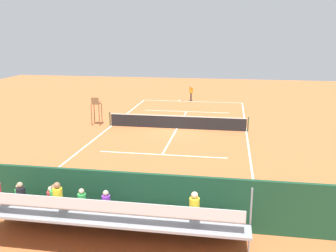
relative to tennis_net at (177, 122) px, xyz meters
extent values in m
plane|color=#BC6033|center=(0.00, 0.00, -0.50)|extent=(60.00, 60.00, 0.00)
cube|color=white|center=(0.00, -11.00, -0.50)|extent=(10.00, 0.10, 0.01)
cube|color=white|center=(0.00, 11.00, -0.50)|extent=(10.00, 0.10, 0.01)
cube|color=white|center=(-5.00, 0.00, -0.50)|extent=(0.10, 22.00, 0.01)
cube|color=white|center=(5.00, 0.00, -0.50)|extent=(0.10, 22.00, 0.01)
cube|color=white|center=(0.00, -6.05, -0.50)|extent=(7.50, 0.10, 0.01)
cube|color=white|center=(0.00, 6.05, -0.50)|extent=(7.50, 0.10, 0.01)
cube|color=white|center=(0.00, 0.00, -0.50)|extent=(0.10, 12.10, 0.01)
cube|color=white|center=(0.00, -11.00, -0.50)|extent=(0.10, 0.30, 0.01)
cube|color=black|center=(0.00, 0.00, -0.05)|extent=(10.00, 0.02, 0.91)
cube|color=white|center=(0.00, 0.00, 0.44)|extent=(10.00, 0.04, 0.06)
cylinder|color=#2D5133|center=(-5.10, 0.00, 0.03)|extent=(0.10, 0.10, 1.07)
cylinder|color=#2D5133|center=(5.10, 0.00, 0.03)|extent=(0.10, 0.10, 1.07)
cube|color=#194228|center=(0.00, 14.00, 0.50)|extent=(18.00, 0.16, 2.00)
cube|color=gray|center=(0.00, 14.35, -0.28)|extent=(9.00, 0.10, 0.45)
cube|color=gray|center=(0.00, 14.70, -0.09)|extent=(9.00, 0.80, 0.08)
cube|color=gray|center=(0.00, 14.32, -0.28)|extent=(9.00, 0.04, 0.45)
cube|color=silver|center=(0.00, 14.80, 0.33)|extent=(8.60, 0.36, 0.04)
cube|color=silver|center=(0.00, 14.98, 0.53)|extent=(8.60, 0.03, 0.36)
cube|color=gray|center=(0.00, 15.50, 0.36)|extent=(9.00, 0.80, 0.08)
cube|color=gray|center=(0.00, 15.12, 0.17)|extent=(9.00, 0.04, 0.45)
cube|color=silver|center=(0.00, 15.60, 0.78)|extent=(8.60, 0.36, 0.04)
cube|color=silver|center=(0.00, 15.78, 0.98)|extent=(8.60, 0.03, 0.36)
cube|color=gray|center=(0.00, 16.30, 0.81)|extent=(9.00, 0.80, 0.08)
cube|color=gray|center=(0.00, 15.92, 0.62)|extent=(9.00, 0.04, 0.45)
cube|color=silver|center=(0.00, 16.40, 1.23)|extent=(8.60, 0.36, 0.04)
cube|color=silver|center=(0.00, 16.58, 1.43)|extent=(8.60, 0.03, 0.36)
cylinder|color=gray|center=(-4.50, 15.50, 0.67)|extent=(0.06, 0.06, 2.35)
cube|color=#2D2D33|center=(1.91, 15.43, 0.82)|extent=(0.32, 0.40, 0.12)
cylinder|color=green|center=(1.91, 15.55, 1.10)|extent=(0.30, 0.30, 0.45)
sphere|color=#8C6647|center=(1.91, 15.55, 1.43)|extent=(0.20, 0.20, 0.20)
cube|color=#2D2D33|center=(3.14, 15.43, 0.82)|extent=(0.32, 0.40, 0.12)
cylinder|color=black|center=(3.14, 15.55, 1.10)|extent=(0.30, 0.30, 0.45)
sphere|color=tan|center=(3.14, 15.55, 1.43)|extent=(0.20, 0.20, 0.20)
cube|color=#2D2D33|center=(1.30, 14.63, 0.37)|extent=(0.32, 0.40, 0.12)
cylinder|color=green|center=(1.30, 14.75, 0.65)|extent=(0.30, 0.30, 0.45)
sphere|color=beige|center=(1.30, 14.75, 0.98)|extent=(0.20, 0.20, 0.20)
cube|color=#2D2D33|center=(-2.83, 16.23, 1.27)|extent=(0.32, 0.40, 0.12)
cylinder|color=yellow|center=(-2.83, 16.35, 1.55)|extent=(0.30, 0.30, 0.45)
sphere|color=beige|center=(-2.83, 16.35, 1.88)|extent=(0.20, 0.20, 0.20)
cube|color=#2D2D33|center=(1.39, 16.23, 1.27)|extent=(0.32, 0.40, 0.12)
cylinder|color=yellow|center=(1.39, 16.35, 1.55)|extent=(0.30, 0.30, 0.45)
sphere|color=#8C6647|center=(1.39, 16.35, 1.88)|extent=(0.20, 0.20, 0.20)
cube|color=#2D2D33|center=(2.47, 14.63, 0.37)|extent=(0.32, 0.40, 0.12)
cylinder|color=red|center=(2.47, 14.75, 0.65)|extent=(0.30, 0.30, 0.45)
sphere|color=beige|center=(2.47, 14.75, 0.98)|extent=(0.20, 0.20, 0.20)
cube|color=#2D2D33|center=(0.41, 14.63, 0.37)|extent=(0.32, 0.40, 0.12)
cylinder|color=purple|center=(0.41, 14.75, 0.65)|extent=(0.30, 0.30, 0.45)
sphere|color=beige|center=(0.41, 14.75, 0.98)|extent=(0.20, 0.20, 0.20)
cube|color=#2D2D33|center=(3.71, 14.63, 0.37)|extent=(0.32, 0.40, 0.12)
cylinder|color=green|center=(3.71, 14.75, 0.65)|extent=(0.30, 0.30, 0.45)
sphere|color=tan|center=(3.71, 14.75, 0.98)|extent=(0.20, 0.20, 0.20)
cylinder|color=brown|center=(5.90, -0.48, 0.30)|extent=(0.07, 0.07, 1.60)
cylinder|color=brown|center=(6.50, -0.48, 0.30)|extent=(0.07, 0.07, 1.60)
cylinder|color=brown|center=(5.90, 0.12, 0.30)|extent=(0.07, 0.07, 1.60)
cylinder|color=brown|center=(6.50, 0.12, 0.30)|extent=(0.07, 0.07, 1.60)
cube|color=brown|center=(6.20, -0.18, 1.13)|extent=(0.56, 0.56, 0.06)
cube|color=brown|center=(6.20, 0.06, 1.40)|extent=(0.56, 0.06, 0.48)
cube|color=brown|center=(5.94, -0.18, 1.28)|extent=(0.04, 0.48, 0.04)
cube|color=brown|center=(6.46, -0.18, 1.28)|extent=(0.04, 0.48, 0.04)
cube|color=#234C2D|center=(-2.17, 13.20, -0.05)|extent=(1.80, 0.40, 0.05)
cylinder|color=#234C2D|center=(-2.92, 13.20, -0.28)|extent=(0.06, 0.06, 0.45)
cylinder|color=#234C2D|center=(-1.42, 13.20, -0.28)|extent=(0.06, 0.06, 0.45)
cube|color=#234C2D|center=(-2.17, 13.38, 0.25)|extent=(1.80, 0.04, 0.36)
cube|color=black|center=(-0.03, 13.40, -0.32)|extent=(0.90, 0.36, 0.36)
cylinder|color=black|center=(0.17, -11.35, -0.08)|extent=(0.14, 0.14, 0.85)
cylinder|color=black|center=(0.15, -11.13, -0.08)|extent=(0.14, 0.14, 0.85)
cylinder|color=orange|center=(0.16, -11.24, 0.65)|extent=(0.39, 0.39, 0.60)
sphere|color=beige|center=(0.16, -11.24, 1.06)|extent=(0.22, 0.22, 0.22)
cylinder|color=beige|center=(0.14, -11.02, 1.15)|extent=(0.26, 0.11, 0.55)
cylinder|color=beige|center=(0.18, -11.46, 0.68)|extent=(0.10, 0.10, 0.50)
cylinder|color=black|center=(1.05, -11.28, -0.49)|extent=(0.28, 0.04, 0.03)
torus|color=#D8CC4C|center=(1.32, -11.27, -0.49)|extent=(0.31, 0.31, 0.02)
cylinder|color=white|center=(1.32, -11.27, -0.49)|extent=(0.25, 0.25, 0.00)
sphere|color=#CCDB33|center=(0.69, -7.86, -0.47)|extent=(0.07, 0.07, 0.07)
sphere|color=#CCDB33|center=(-0.69, -7.94, -0.47)|extent=(0.07, 0.07, 0.07)
camera|label=1|loc=(-3.70, 26.22, 6.45)|focal=39.87mm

